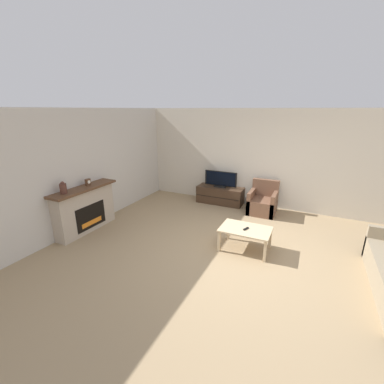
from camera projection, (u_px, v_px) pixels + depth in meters
The scene contains 11 objects.
ground_plane at pixel (231, 254), 4.96m from camera, with size 24.00×24.00×0.00m, color #9E8460.
wall_back at pixel (265, 160), 7.05m from camera, with size 12.00×0.06×2.70m.
wall_left at pixel (89, 169), 5.98m from camera, with size 0.06×12.00×2.70m.
fireplace at pixel (85, 209), 5.79m from camera, with size 0.44×1.59×1.03m.
mantel_vase_left at pixel (63, 188), 5.18m from camera, with size 0.13×0.13×0.25m.
mantel_clock at pixel (88, 182), 5.74m from camera, with size 0.08×0.11×0.15m.
tv_stand at pixel (220, 195), 7.59m from camera, with size 1.34×0.51×0.50m.
tv at pixel (221, 180), 7.44m from camera, with size 0.96×0.18×0.47m.
armchair at pixel (263, 203), 6.88m from camera, with size 0.70×0.76×0.85m.
coffee_table at pixel (245, 231), 5.01m from camera, with size 0.96×0.64×0.45m.
remote at pixel (246, 229), 4.97m from camera, with size 0.09×0.15×0.02m.
Camera 1 is at (1.18, -4.25, 2.67)m, focal length 24.00 mm.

